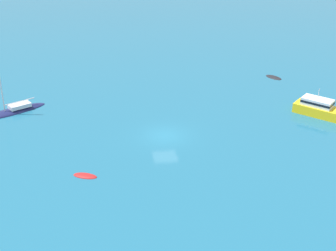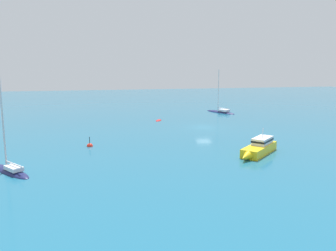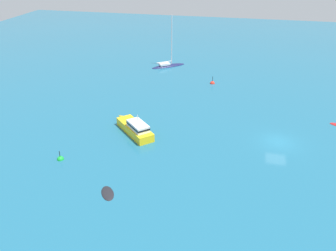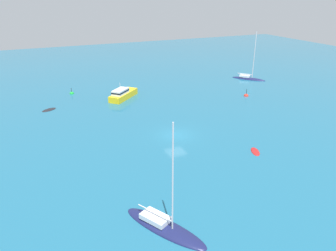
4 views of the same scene
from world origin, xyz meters
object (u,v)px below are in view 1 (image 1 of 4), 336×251
(tender, at_px, (274,78))
(sloop, at_px, (13,111))
(rib, at_px, (85,176))
(launch, at_px, (326,110))

(tender, bearing_deg, sloop, 68.74)
(rib, distance_m, tender, 32.90)
(rib, bearing_deg, tender, 64.25)
(tender, bearing_deg, launch, 154.35)
(rib, relative_size, launch, 0.33)
(rib, bearing_deg, launch, 41.69)
(rib, relative_size, sloop, 0.25)
(launch, bearing_deg, rib, -116.91)
(sloop, bearing_deg, tender, 161.37)
(rib, height_order, tender, rib)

